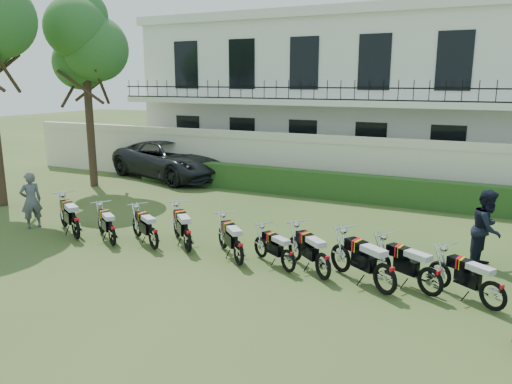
# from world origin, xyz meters

# --- Properties ---
(ground) EXTENTS (100.00, 100.00, 0.00)m
(ground) POSITION_xyz_m (0.00, 0.00, 0.00)
(ground) COLOR #2F4B1E
(ground) RESTS_ON ground
(perimeter_wall) EXTENTS (30.00, 0.35, 2.30)m
(perimeter_wall) POSITION_xyz_m (0.00, 8.00, 1.17)
(perimeter_wall) COLOR beige
(perimeter_wall) RESTS_ON ground
(hedge) EXTENTS (18.00, 0.60, 1.00)m
(hedge) POSITION_xyz_m (1.00, 7.20, 0.50)
(hedge) COLOR #1D4719
(hedge) RESTS_ON ground
(building) EXTENTS (20.40, 9.60, 7.40)m
(building) POSITION_xyz_m (0.00, 13.96, 3.71)
(building) COLOR white
(building) RESTS_ON ground
(tree_west_near) EXTENTS (3.40, 3.20, 7.90)m
(tree_west_near) POSITION_xyz_m (-8.96, 5.00, 5.89)
(tree_west_near) COLOR #473323
(tree_west_near) RESTS_ON ground
(motorcycle_0) EXTENTS (1.84, 1.14, 1.13)m
(motorcycle_0) POSITION_xyz_m (-4.13, -0.80, 0.52)
(motorcycle_0) COLOR black
(motorcycle_0) RESTS_ON ground
(motorcycle_1) EXTENTS (1.56, 1.10, 0.99)m
(motorcycle_1) POSITION_xyz_m (-2.83, -0.79, 0.46)
(motorcycle_1) COLOR black
(motorcycle_1) RESTS_ON ground
(motorcycle_2) EXTENTS (1.63, 1.05, 1.01)m
(motorcycle_2) POSITION_xyz_m (-1.64, -0.54, 0.47)
(motorcycle_2) COLOR black
(motorcycle_2) RESTS_ON ground
(motorcycle_3) EXTENTS (1.52, 1.46, 1.10)m
(motorcycle_3) POSITION_xyz_m (-0.70, -0.36, 0.51)
(motorcycle_3) COLOR black
(motorcycle_3) RESTS_ON ground
(motorcycle_4) EXTENTS (1.45, 1.40, 1.05)m
(motorcycle_4) POSITION_xyz_m (0.92, -0.60, 0.48)
(motorcycle_4) COLOR black
(motorcycle_4) RESTS_ON ground
(motorcycle_5) EXTENTS (1.50, 0.97, 0.93)m
(motorcycle_5) POSITION_xyz_m (2.15, -0.47, 0.43)
(motorcycle_5) COLOR black
(motorcycle_5) RESTS_ON ground
(motorcycle_6) EXTENTS (1.54, 1.32, 1.06)m
(motorcycle_6) POSITION_xyz_m (3.02, -0.55, 0.49)
(motorcycle_6) COLOR black
(motorcycle_6) RESTS_ON ground
(motorcycle_7) EXTENTS (1.80, 1.27, 1.15)m
(motorcycle_7) POSITION_xyz_m (4.43, -0.75, 0.53)
(motorcycle_7) COLOR black
(motorcycle_7) RESTS_ON ground
(motorcycle_8) EXTENTS (1.76, 1.02, 1.06)m
(motorcycle_8) POSITION_xyz_m (5.29, -0.43, 0.49)
(motorcycle_8) COLOR black
(motorcycle_8) RESTS_ON ground
(motorcycle_9) EXTENTS (1.60, 1.10, 1.01)m
(motorcycle_9) POSITION_xyz_m (6.46, -0.58, 0.47)
(motorcycle_9) COLOR black
(motorcycle_9) RESTS_ON ground
(suv) EXTENTS (6.72, 4.54, 1.71)m
(suv) POSITION_xyz_m (-7.04, 7.90, 0.86)
(suv) COLOR black
(suv) RESTS_ON ground
(inspector) EXTENTS (0.63, 0.73, 1.71)m
(inspector) POSITION_xyz_m (-6.22, -0.49, 0.85)
(inspector) COLOR slate
(inspector) RESTS_ON ground
(officer_4) EXTENTS (0.92, 1.06, 1.88)m
(officer_4) POSITION_xyz_m (6.22, 2.00, 0.94)
(officer_4) COLOR black
(officer_4) RESTS_ON ground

